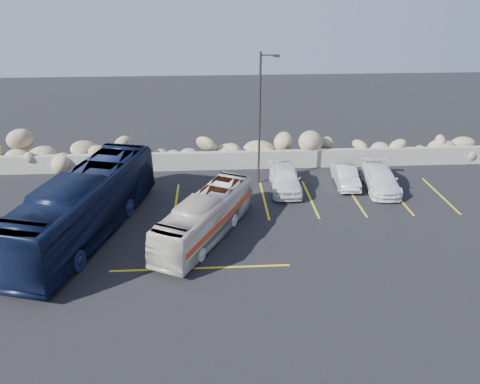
{
  "coord_description": "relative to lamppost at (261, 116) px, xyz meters",
  "views": [
    {
      "loc": [
        -0.31,
        -17.32,
        11.79
      ],
      "look_at": [
        1.0,
        4.0,
        1.93
      ],
      "focal_mm": 35.0,
      "sensor_mm": 36.0,
      "label": 1
    }
  ],
  "objects": [
    {
      "name": "car_a",
      "position": [
        1.46,
        -1.1,
        -3.56
      ],
      "size": [
        1.94,
        4.41,
        1.48
      ],
      "primitive_type": "imported",
      "rotation": [
        0.0,
        0.0,
        -0.05
      ],
      "color": "white",
      "rests_on": "ground"
    },
    {
      "name": "parking_lines",
      "position": [
        2.09,
        -3.93,
        -4.29
      ],
      "size": [
        18.16,
        9.36,
        0.01
      ],
      "color": "gold",
      "rests_on": "ground"
    },
    {
      "name": "lamppost",
      "position": [
        0.0,
        0.0,
        0.0
      ],
      "size": [
        1.14,
        0.18,
        8.0
      ],
      "color": "#2F2D2A",
      "rests_on": "ground"
    },
    {
      "name": "seawall",
      "position": [
        -2.56,
        2.5,
        -3.7
      ],
      "size": [
        60.0,
        0.4,
        1.2
      ],
      "primitive_type": "cube",
      "color": "gray",
      "rests_on": "ground"
    },
    {
      "name": "car_b",
      "position": [
        5.3,
        -0.62,
        -3.71
      ],
      "size": [
        1.46,
        3.64,
        1.18
      ],
      "primitive_type": "imported",
      "rotation": [
        0.0,
        0.0,
        -0.06
      ],
      "color": "silver",
      "rests_on": "ground"
    },
    {
      "name": "car_c",
      "position": [
        7.23,
        -1.38,
        -3.65
      ],
      "size": [
        2.26,
        4.63,
        1.3
      ],
      "primitive_type": "imported",
      "rotation": [
        0.0,
        0.0,
        -0.1
      ],
      "color": "white",
      "rests_on": "ground"
    },
    {
      "name": "tour_coach",
      "position": [
        -9.23,
        -5.89,
        -2.69
      ],
      "size": [
        5.65,
        11.79,
        3.2
      ],
      "primitive_type": "imported",
      "rotation": [
        0.0,
        0.0,
        -0.27
      ],
      "color": "#0F1732",
      "rests_on": "ground"
    },
    {
      "name": "ground",
      "position": [
        -2.56,
        -9.5,
        -4.3
      ],
      "size": [
        90.0,
        90.0,
        0.0
      ],
      "primitive_type": "plane",
      "color": "black",
      "rests_on": "ground"
    },
    {
      "name": "vintage_bus",
      "position": [
        -3.3,
        -6.5,
        -3.21
      ],
      "size": [
        5.19,
        7.77,
        2.17
      ],
      "primitive_type": "imported",
      "rotation": [
        0.0,
        0.0,
        -0.48
      ],
      "color": "beige",
      "rests_on": "ground"
    },
    {
      "name": "riprap_pile",
      "position": [
        -2.56,
        3.7,
        -3.0
      ],
      "size": [
        54.0,
        2.8,
        2.6
      ],
      "primitive_type": null,
      "color": "#89775A",
      "rests_on": "ground"
    }
  ]
}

